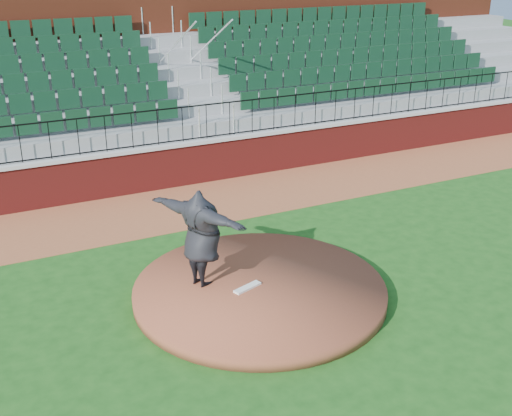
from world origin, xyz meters
The scene contains 10 objects.
ground centered at (0.00, 0.00, 0.00)m, with size 90.00×90.00×0.00m, color #194A15.
warning_track centered at (0.00, 5.40, 0.01)m, with size 34.00×3.20×0.01m, color brown.
field_wall centered at (0.00, 7.00, 0.60)m, with size 34.00×0.35×1.20m, color maroon.
wall_cap centered at (0.00, 7.00, 1.25)m, with size 34.00×0.45×0.10m, color #B7B7B7.
wall_railing centered at (0.00, 7.00, 1.80)m, with size 34.00×0.05×1.00m, color black, non-canonical shape.
seating_stands centered at (0.00, 9.72, 2.30)m, with size 34.00×5.10×4.60m, color gray, non-canonical shape.
concourse_wall centered at (0.00, 12.52, 2.75)m, with size 34.00×0.50×5.50m, color maroon.
pitchers_mound centered at (-0.60, 0.12, 0.12)m, with size 5.03×5.03×0.25m, color brown.
pitching_rubber centered at (-0.87, 0.11, 0.27)m, with size 0.63×0.16×0.04m, color white.
pitcher centered at (-1.59, 0.70, 1.25)m, with size 2.46×0.67×2.00m, color black.
Camera 1 is at (-5.64, -9.95, 6.49)m, focal length 45.04 mm.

